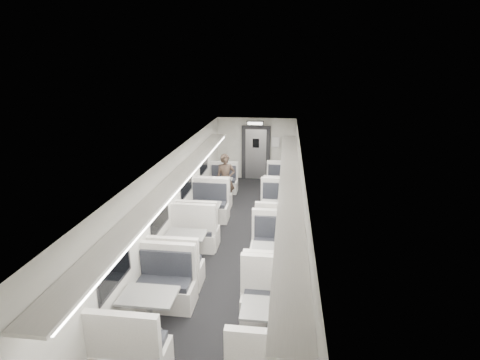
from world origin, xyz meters
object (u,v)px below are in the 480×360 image
(booth_right_b, at_px, (278,217))
(passenger, at_px, (226,180))
(booth_left_a, at_px, (220,189))
(booth_left_c, at_px, (186,249))
(booth_left_b, at_px, (203,218))
(booth_right_a, at_px, (280,189))
(booth_left_d, at_px, (150,314))
(booth_right_d, at_px, (270,328))
(exit_sign, at_px, (255,123))
(vestibule_door, at_px, (256,153))
(booth_right_c, at_px, (274,266))

(booth_right_b, xyz_separation_m, passenger, (-1.72, 1.73, 0.44))
(booth_left_a, distance_m, booth_left_c, 4.30)
(passenger, bearing_deg, booth_left_b, -106.64)
(booth_right_a, height_order, booth_right_b, booth_right_b)
(booth_left_d, relative_size, passenger, 1.34)
(booth_left_d, height_order, booth_right_d, booth_left_d)
(booth_right_d, height_order, exit_sign, exit_sign)
(booth_right_a, height_order, vestibule_door, vestibule_door)
(booth_left_a, distance_m, passenger, 0.72)
(booth_left_c, xyz_separation_m, exit_sign, (1.00, 6.24, 1.89))
(booth_left_a, height_order, vestibule_door, vestibule_door)
(booth_left_d, height_order, booth_right_b, booth_left_d)
(booth_right_a, distance_m, booth_right_c, 5.05)
(booth_right_c, bearing_deg, booth_right_d, -90.00)
(booth_right_b, relative_size, booth_right_c, 0.96)
(exit_sign, bearing_deg, booth_left_c, -99.11)
(booth_left_a, relative_size, booth_right_d, 0.89)
(booth_right_c, bearing_deg, booth_right_a, 90.00)
(booth_left_c, distance_m, booth_right_b, 2.90)
(booth_left_a, bearing_deg, booth_left_b, -90.00)
(booth_right_a, xyz_separation_m, booth_right_b, (0.00, -2.42, 0.03))
(booth_left_a, distance_m, booth_right_c, 5.23)
(booth_left_a, bearing_deg, passenger, -59.13)
(booth_left_d, xyz_separation_m, booth_right_c, (2.00, 1.80, 0.01))
(booth_left_d, height_order, booth_right_c, booth_right_c)
(booth_left_b, relative_size, exit_sign, 3.68)
(booth_right_a, relative_size, exit_sign, 3.28)
(booth_right_b, bearing_deg, booth_right_c, -90.00)
(booth_left_d, bearing_deg, exit_sign, 83.34)
(booth_left_b, height_order, exit_sign, exit_sign)
(booth_left_c, relative_size, booth_right_b, 0.98)
(booth_right_c, bearing_deg, passenger, 111.53)
(vestibule_door, height_order, exit_sign, exit_sign)
(vestibule_door, bearing_deg, booth_right_d, -83.76)
(booth_left_a, xyz_separation_m, booth_left_d, (0.00, -6.63, 0.04))
(booth_left_a, distance_m, booth_left_b, 2.59)
(booth_left_d, distance_m, vestibule_door, 9.13)
(booth_left_c, bearing_deg, booth_right_b, 46.37)
(booth_right_a, xyz_separation_m, vestibule_door, (-1.00, 2.21, 0.68))
(booth_left_d, distance_m, booth_right_c, 2.69)
(booth_left_d, distance_m, booth_right_a, 7.14)
(booth_right_b, bearing_deg, booth_left_a, 132.30)
(booth_right_b, xyz_separation_m, booth_right_c, (0.00, -2.63, 0.02))
(booth_left_b, xyz_separation_m, booth_left_d, (0.00, -4.04, -0.01))
(booth_right_b, distance_m, vestibule_door, 4.78)
(booth_right_b, bearing_deg, vestibule_door, 102.20)
(booth_left_a, bearing_deg, booth_left_d, -90.00)
(booth_right_d, bearing_deg, booth_right_b, 90.00)
(booth_left_c, height_order, booth_right_c, booth_right_c)
(booth_right_d, bearing_deg, vestibule_door, 96.24)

